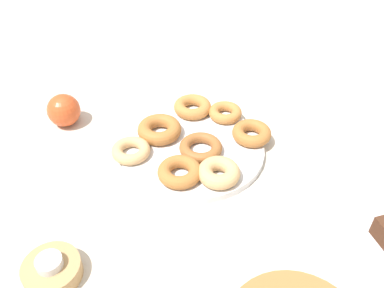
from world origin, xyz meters
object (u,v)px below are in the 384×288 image
Objects in this scene: donut_3 at (159,129)px; candle_holder at (52,271)px; donut_6 at (219,173)px; donut_5 at (252,133)px; donut_4 at (180,172)px; donut_plate at (192,149)px; donut_2 at (193,107)px; donut_7 at (225,113)px; apple at (64,110)px; donut_1 at (201,148)px; donut_0 at (131,151)px; tealight at (49,263)px.

candle_holder is (0.14, 0.34, -0.02)m from donut_3.
donut_5 is at bearing -121.45° from donut_6.
donut_4 is 0.28m from candle_holder.
donut_plate is at bearing 152.73° from donut_3.
donut_2 reaches higher than donut_7.
apple reaches higher than candle_holder.
apple reaches higher than donut_1.
donut_1 is at bearing -175.77° from donut_0.
tealight is (0.29, 0.40, 0.01)m from donut_7.
donut_1 is at bearing -129.69° from tealight.
apple is at bearing -9.38° from donut_5.
donut_4 is at bearing 147.98° from donut_0.
donut_plate is 3.42× the size of donut_1.
donut_2 is (-0.00, -0.12, 0.02)m from donut_plate.
donut_2 is 0.92× the size of donut_3.
donut_5 is at bearing -157.00° from donut_1.
donut_1 is 0.33m from apple.
donut_0 is 0.95× the size of donut_5.
donut_0 reaches higher than donut_plate.
donut_4 is at bearing 76.07° from donut_plate.
donut_plate is 3.20× the size of donut_3.
donut_4 is 1.04× the size of donut_6.
donut_6 is at bearing 83.37° from donut_7.
donut_0 is 0.24m from donut_7.
donut_1 is 1.02× the size of donut_2.
tealight reaches higher than donut_0.
donut_1 is at bearing 23.00° from donut_5.
apple is at bearing -35.22° from donut_4.
donut_7 is at bearing -116.44° from donut_4.
donut_3 is 0.23m from apple.
candle_holder is at bearing 47.12° from donut_4.
donut_plate is 0.13m from donut_0.
donut_4 reaches higher than donut_7.
donut_0 is at bearing 142.95° from apple.
donut_0 is at bearing -32.02° from donut_4.
donut_1 is at bearing -66.24° from donut_6.
candle_holder is at bearing 100.91° from apple.
apple reaches higher than donut_5.
donut_plate is at bearing 161.68° from apple.
donut_plate is at bearing -46.69° from donut_1.
donut_0 is 0.21m from apple.
donut_1 is at bearing 147.97° from donut_3.
tealight is (0.22, 0.30, 0.03)m from donut_plate.
apple is (0.42, -0.07, 0.01)m from donut_5.
donut_2 is 1.04× the size of donut_5.
apple reaches higher than donut_2.
donut_6 reaches higher than donut_2.
donut_5 is 0.47m from tealight.
donut_2 is at bearing -174.65° from apple.
apple is at bearing -20.48° from donut_1.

